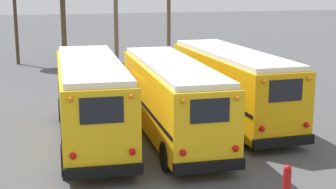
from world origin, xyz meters
TOP-DOWN VIEW (x-y plane):
  - ground_plane at (0.00, 0.00)m, footprint 160.00×160.00m
  - school_bus_0 at (-3.24, -0.94)m, footprint 2.79×9.72m
  - school_bus_1 at (-0.00, -1.07)m, footprint 2.55×10.11m
  - school_bus_2 at (3.24, 0.63)m, footprint 2.89×9.90m
  - utility_pole at (-0.06, 13.40)m, footprint 1.80×0.28m
  - fire_hydrant at (1.78, -7.77)m, footprint 0.24×0.24m

SIDE VIEW (x-z plane):
  - ground_plane at x=0.00m, z-range 0.00..0.00m
  - fire_hydrant at x=1.78m, z-range 0.00..1.04m
  - school_bus_1 at x=0.00m, z-range 0.14..3.28m
  - school_bus_2 at x=3.24m, z-range 0.13..3.37m
  - school_bus_0 at x=-3.24m, z-range 0.15..3.45m
  - utility_pole at x=-0.06m, z-range 0.16..9.00m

